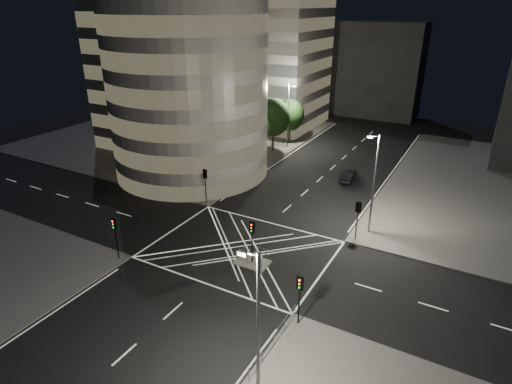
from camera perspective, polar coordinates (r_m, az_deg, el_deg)
The scene contains 24 objects.
ground at distance 40.45m, azimuth -1.94°, elevation -7.66°, with size 120.00×120.00×0.00m, color black.
sidewalk_far_left at distance 76.38m, azimuth -10.31°, elevation 7.49°, with size 42.00×42.00×0.15m, color #55524F.
central_island at distance 38.46m, azimuth -0.52°, elevation -9.35°, with size 3.00×2.00×0.15m, color slate.
office_tower_curved at distance 62.36m, azimuth -9.93°, elevation 15.72°, with size 30.00×29.00×27.20m.
office_block_rear at distance 82.45m, azimuth -0.10°, elevation 16.93°, with size 24.00×16.00×22.00m, color gray.
building_far_end at distance 90.96m, azimuth 15.46°, elevation 15.40°, with size 18.00×8.00×18.00m, color black.
tree_a at distance 50.67m, azimuth -6.99°, elevation 4.41°, with size 4.78×4.78×7.01m.
tree_b at distance 55.24m, azimuth -3.38°, elevation 6.62°, with size 4.54×4.54×7.26m.
tree_c at distance 60.08m, azimuth -0.30°, elevation 8.43°, with size 4.43×4.43×7.55m.
tree_d at distance 65.13m, azimuth 2.33°, elevation 9.89°, with size 4.97×4.97×8.14m.
tree_e at distance 70.59m, azimuth 4.57°, elevation 10.21°, with size 4.56×4.56×7.02m.
traffic_signal_fl at distance 48.59m, azimuth -6.78°, elevation 1.67°, with size 0.55×0.22×4.00m.
traffic_signal_nl at distance 39.51m, azimuth -18.30°, elevation -4.94°, with size 0.55×0.22×4.00m.
traffic_signal_fr at distance 41.59m, azimuth 13.42°, elevation -2.84°, with size 0.55×0.22×4.00m.
traffic_signal_nr at distance 30.48m, azimuth 5.83°, elevation -13.03°, with size 0.55×0.22×4.00m.
traffic_signal_island at distance 36.98m, azimuth -0.53°, elevation -5.67°, with size 0.55×0.22×4.00m.
street_lamp_left_near at distance 52.06m, azimuth -4.17°, elevation 6.37°, with size 1.25×0.25×10.00m.
street_lamp_left_far at distance 67.28m, azimuth 4.33°, elevation 10.41°, with size 1.25×0.25×10.00m.
street_lamp_right_far at distance 42.35m, azimuth 15.43°, elevation 1.35°, with size 1.25×0.25×10.00m.
street_lamp_right_near at distance 23.55m, azimuth 0.18°, elevation -17.66°, with size 1.25×0.25×10.00m.
railing_near_right at distance 28.47m, azimuth -0.05°, elevation -22.06°, with size 0.06×11.70×1.10m, color slate.
railing_island_south at distance 37.47m, azimuth -1.21°, elevation -9.21°, with size 2.80×0.06×1.10m, color slate.
railing_island_north at distance 38.79m, azimuth 0.14°, elevation -7.94°, with size 2.80×0.06×1.10m, color slate.
sedan at distance 56.60m, azimuth 12.22°, elevation 2.13°, with size 1.45×4.16×1.37m, color black.
Camera 1 is at (17.95, -29.43, 21.17)m, focal length 30.00 mm.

